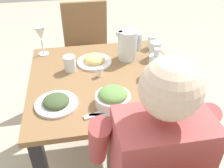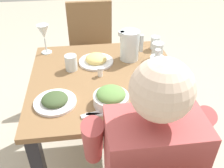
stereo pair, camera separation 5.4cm
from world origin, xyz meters
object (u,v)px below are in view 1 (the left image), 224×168
object	(u,v)px
plate_dolmas	(56,102)
oil_carafe	(155,66)
salad_bowl	(113,97)
water_glass_center	(70,64)
water_glass_near_right	(152,42)
salt_shaker	(100,72)
plate_rice_curry	(171,98)
diner_near	(149,161)
water_pitcher	(128,45)
plate_fries	(94,60)
water_glass_far_left	(155,50)
dining_table	(106,94)
chair_far	(87,49)
wine_glass	(40,34)

from	to	relation	value
plate_dolmas	oil_carafe	world-z (taller)	oil_carafe
salad_bowl	water_glass_center	distance (m)	0.41
water_glass_near_right	salt_shaker	xyz separation A→B (m)	(-0.41, -0.30, -0.02)
plate_rice_curry	oil_carafe	xyz separation A→B (m)	(-0.00, 0.26, 0.04)
oil_carafe	diner_near	bearing A→B (deg)	-109.73
water_pitcher	plate_fries	size ratio (longest dim) A/B	0.88
plate_fries	plate_dolmas	xyz separation A→B (m)	(-0.23, -0.38, -0.00)
plate_rice_curry	water_glass_near_right	distance (m)	0.59
water_glass_far_left	salt_shaker	world-z (taller)	water_glass_far_left
water_glass_center	water_glass_near_right	distance (m)	0.61
water_glass_far_left	oil_carafe	distance (m)	0.20
dining_table	water_glass_far_left	distance (m)	0.43
plate_rice_curry	chair_far	bearing A→B (deg)	107.91
water_pitcher	water_glass_center	world-z (taller)	water_pitcher
water_glass_far_left	wine_glass	bearing A→B (deg)	166.13
water_glass_far_left	water_glass_center	distance (m)	0.55
water_pitcher	water_glass_center	xyz separation A→B (m)	(-0.37, -0.09, -0.05)
wine_glass	oil_carafe	distance (m)	0.75
water_pitcher	wine_glass	xyz separation A→B (m)	(-0.54, 0.15, 0.05)
water_glass_far_left	oil_carafe	size ratio (longest dim) A/B	0.67
wine_glass	salt_shaker	world-z (taller)	wine_glass
chair_far	water_glass_near_right	bearing A→B (deg)	-47.44
water_glass_far_left	water_pitcher	bearing A→B (deg)	172.95
water_glass_far_left	water_glass_near_right	xyz separation A→B (m)	(0.03, 0.14, -0.01)
water_glass_center	wine_glass	distance (m)	0.31
water_glass_near_right	diner_near	bearing A→B (deg)	-107.79
salad_bowl	water_glass_far_left	distance (m)	0.55
chair_far	diner_near	xyz separation A→B (m)	(0.14, -1.34, 0.15)
salt_shaker	oil_carafe	bearing A→B (deg)	-5.65
plate_fries	dining_table	bearing A→B (deg)	-76.37
dining_table	diner_near	distance (m)	0.58
water_pitcher	wine_glass	size ratio (longest dim) A/B	0.97
chair_far	water_pitcher	xyz separation A→B (m)	(0.22, -0.58, 0.30)
chair_far	water_glass_near_right	xyz separation A→B (m)	(0.42, -0.46, 0.25)
water_glass_far_left	water_glass_near_right	size ratio (longest dim) A/B	1.24
dining_table	plate_fries	world-z (taller)	plate_fries
water_glass_center	water_glass_far_left	bearing A→B (deg)	6.74
chair_far	salad_bowl	xyz separation A→B (m)	(0.04, -1.02, 0.25)
water_glass_near_right	salad_bowl	bearing A→B (deg)	-123.85
water_pitcher	plate_fries	xyz separation A→B (m)	(-0.22, -0.02, -0.08)
plate_rice_curry	oil_carafe	bearing A→B (deg)	90.52
wine_glass	water_glass_far_left	bearing A→B (deg)	-13.87
diner_near	water_glass_center	size ratio (longest dim) A/B	12.49
salad_bowl	wine_glass	world-z (taller)	wine_glass
water_pitcher	plate_fries	distance (m)	0.23
plate_fries	plate_rice_curry	distance (m)	0.56
chair_far	plate_fries	world-z (taller)	chair_far
water_glass_center	water_pitcher	bearing A→B (deg)	13.14
water_pitcher	salt_shaker	world-z (taller)	water_pitcher
chair_far	plate_fries	size ratio (longest dim) A/B	4.07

